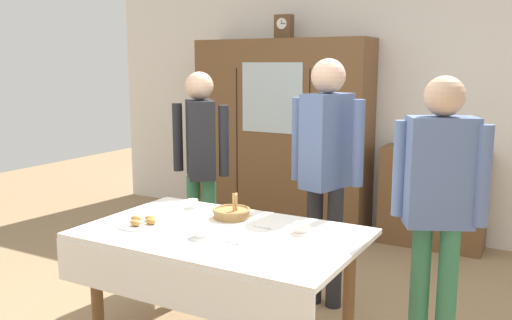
% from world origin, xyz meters
% --- Properties ---
extents(back_wall, '(6.40, 0.10, 2.70)m').
position_xyz_m(back_wall, '(0.00, 2.65, 1.35)').
color(back_wall, silver).
rests_on(back_wall, ground).
extents(dining_table, '(1.57, 0.99, 0.76)m').
position_xyz_m(dining_table, '(0.00, -0.23, 0.65)').
color(dining_table, brown).
rests_on(dining_table, ground).
extents(wall_cabinet, '(1.86, 0.46, 1.94)m').
position_xyz_m(wall_cabinet, '(-0.90, 2.35, 0.97)').
color(wall_cabinet, brown).
rests_on(wall_cabinet, ground).
extents(mantel_clock, '(0.18, 0.11, 0.24)m').
position_xyz_m(mantel_clock, '(-0.88, 2.35, 2.06)').
color(mantel_clock, brown).
rests_on(mantel_clock, wall_cabinet).
extents(bookshelf_low, '(0.94, 0.35, 0.93)m').
position_xyz_m(bookshelf_low, '(0.65, 2.41, 0.46)').
color(bookshelf_low, brown).
rests_on(bookshelf_low, ground).
extents(book_stack, '(0.17, 0.23, 0.11)m').
position_xyz_m(book_stack, '(0.65, 2.41, 0.98)').
color(book_stack, '#3D754C').
rests_on(book_stack, bookshelf_low).
extents(tea_cup_center, '(0.13, 0.13, 0.06)m').
position_xyz_m(tea_cup_center, '(0.41, -0.02, 0.78)').
color(tea_cup_center, white).
rests_on(tea_cup_center, dining_table).
extents(tea_cup_mid_right, '(0.13, 0.13, 0.06)m').
position_xyz_m(tea_cup_mid_right, '(-0.04, -0.36, 0.78)').
color(tea_cup_mid_right, white).
rests_on(tea_cup_mid_right, dining_table).
extents(tea_cup_near_right, '(0.13, 0.13, 0.06)m').
position_xyz_m(tea_cup_near_right, '(-0.43, 0.11, 0.78)').
color(tea_cup_near_right, white).
rests_on(tea_cup_near_right, dining_table).
extents(bread_basket, '(0.24, 0.24, 0.16)m').
position_xyz_m(bread_basket, '(-0.09, 0.06, 0.79)').
color(bread_basket, '#9E7542').
rests_on(bread_basket, dining_table).
extents(pastry_plate, '(0.28, 0.28, 0.05)m').
position_xyz_m(pastry_plate, '(-0.47, -0.33, 0.77)').
color(pastry_plate, white).
rests_on(pastry_plate, dining_table).
extents(spoon_near_left, '(0.12, 0.02, 0.01)m').
position_xyz_m(spoon_near_left, '(0.17, -0.36, 0.76)').
color(spoon_near_left, silver).
rests_on(spoon_near_left, dining_table).
extents(spoon_near_right, '(0.12, 0.02, 0.01)m').
position_xyz_m(spoon_near_right, '(0.19, -0.04, 0.76)').
color(spoon_near_right, silver).
rests_on(spoon_near_right, dining_table).
extents(person_near_right_end, '(0.52, 0.40, 1.73)m').
position_xyz_m(person_near_right_end, '(0.26, 0.72, 1.06)').
color(person_near_right_end, '#232328').
rests_on(person_near_right_end, ground).
extents(person_by_cabinet, '(0.52, 0.34, 1.63)m').
position_xyz_m(person_by_cabinet, '(1.08, 0.32, 0.99)').
color(person_by_cabinet, '#33704C').
rests_on(person_by_cabinet, ground).
extents(person_beside_shelf, '(0.52, 0.40, 1.64)m').
position_xyz_m(person_beside_shelf, '(-0.82, 0.77, 1.00)').
color(person_beside_shelf, '#33704C').
rests_on(person_beside_shelf, ground).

